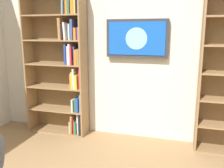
{
  "coord_description": "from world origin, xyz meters",
  "views": [
    {
      "loc": [
        -0.55,
        1.09,
        1.48
      ],
      "look_at": [
        0.08,
        -1.05,
        1.01
      ],
      "focal_mm": 39.05,
      "sensor_mm": 36.0,
      "label": 1
    }
  ],
  "objects": [
    {
      "name": "bookshelf_right",
      "position": [
        1.1,
        -2.06,
        1.04
      ],
      "size": [
        0.9,
        0.28,
        2.06
      ],
      "color": "#937047",
      "rests_on": "ground"
    },
    {
      "name": "wall_back",
      "position": [
        0.0,
        -2.23,
        1.35
      ],
      "size": [
        4.52,
        0.06,
        2.7
      ],
      "primitive_type": "cube",
      "color": "silver",
      "rests_on": "ground"
    },
    {
      "name": "wall_mounted_tv",
      "position": [
        0.06,
        -2.15,
        1.4
      ],
      "size": [
        0.82,
        0.07,
        0.5
      ],
      "color": "#333338"
    }
  ]
}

